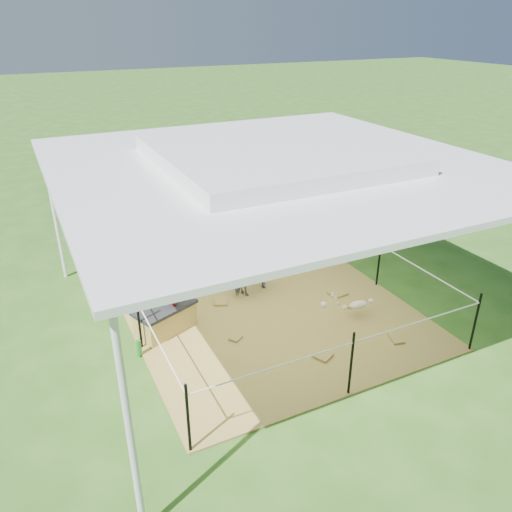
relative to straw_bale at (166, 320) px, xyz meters
name	(u,v)px	position (x,y,z in m)	size (l,w,h in m)	color
ground	(271,314)	(1.78, -0.27, -0.23)	(90.00, 90.00, 0.00)	#2D5919
hay_patch	(271,313)	(1.78, -0.27, -0.22)	(4.60, 4.60, 0.03)	brown
canopy_tent	(274,160)	(1.78, -0.27, 2.46)	(6.30, 6.30, 2.90)	silver
rope_fence	(272,281)	(1.78, -0.27, 0.41)	(4.54, 4.54, 1.00)	black
straw_bale	(166,320)	(0.00, 0.00, 0.00)	(0.92, 0.46, 0.41)	#A47F3B
dark_cloth	(164,307)	(0.00, 0.00, 0.23)	(0.98, 0.51, 0.05)	black
woman	(168,277)	(0.10, 0.00, 0.76)	(0.40, 0.26, 1.11)	#A61110
green_bottle	(139,348)	(-0.55, -0.45, -0.08)	(0.07, 0.07, 0.26)	#1B7C27
pony	(257,273)	(1.88, 0.49, 0.19)	(0.43, 0.93, 0.79)	#525257
pink_hat	(257,250)	(1.88, 0.49, 0.64)	(0.25, 0.25, 0.11)	pink
foal	(358,303)	(3.05, -1.00, 0.04)	(0.90, 0.50, 0.50)	beige
trash_barrel	(307,171)	(6.02, 5.58, 0.24)	(0.62, 0.62, 0.96)	#174FB3
picnic_table_near	(190,163)	(3.33, 8.38, 0.14)	(1.79, 1.29, 0.75)	brown
picnic_table_far	(286,150)	(7.03, 8.66, 0.10)	(1.60, 1.16, 0.67)	brown
distant_person	(219,163)	(3.79, 6.96, 0.43)	(0.65, 0.51, 1.34)	#3583CA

